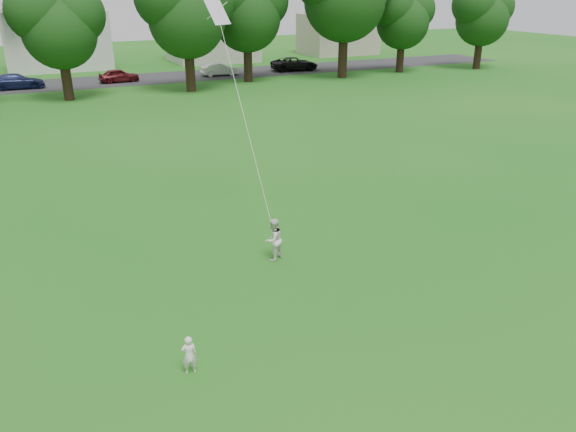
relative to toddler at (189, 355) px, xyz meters
name	(u,v)px	position (x,y,z in m)	size (l,w,h in m)	color
ground	(244,351)	(1.35, 0.24, -0.47)	(160.00, 160.00, 0.00)	#155D15
street	(71,84)	(1.35, 42.24, -0.47)	(90.00, 7.00, 0.01)	#2D2D30
toddler	(189,355)	(0.00, 0.00, 0.00)	(0.34, 0.23, 0.94)	white
older_boy	(273,240)	(3.86, 4.28, 0.20)	(0.66, 0.51, 1.35)	silver
kite	(244,117)	(3.80, 6.35, 3.57)	(1.11, 2.55, 7.41)	silver
tree_row	(140,8)	(6.55, 35.41, 5.80)	(80.54, 8.49, 11.83)	black
parked_cars	(23,81)	(-2.32, 41.24, 0.17)	(54.39, 2.54, 1.30)	black
house_row	(37,17)	(-0.15, 52.24, 4.51)	(76.48, 13.97, 10.21)	beige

